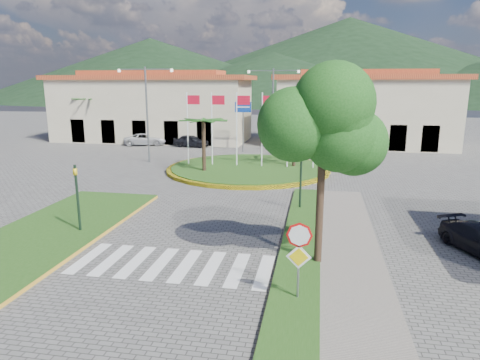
% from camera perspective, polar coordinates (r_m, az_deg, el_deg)
% --- Properties ---
extents(ground, '(160.00, 160.00, 0.00)m').
position_cam_1_polar(ground, '(13.50, -15.21, -17.65)').
color(ground, '#5B5957').
rests_on(ground, ground).
extents(sidewalk_right, '(4.00, 28.00, 0.15)m').
position_cam_1_polar(sidewalk_right, '(14.09, 12.29, -15.75)').
color(sidewalk_right, gray).
rests_on(sidewalk_right, ground).
extents(verge_right, '(1.60, 28.00, 0.18)m').
position_cam_1_polar(verge_right, '(14.08, 7.23, -15.49)').
color(verge_right, '#224C15').
rests_on(verge_right, ground).
extents(median_left, '(5.00, 14.00, 0.18)m').
position_cam_1_polar(median_left, '(21.30, -24.20, -6.53)').
color(median_left, '#224C15').
rests_on(median_left, ground).
extents(crosswalk, '(8.00, 3.00, 0.01)m').
position_cam_1_polar(crosswalk, '(16.77, -9.25, -11.02)').
color(crosswalk, silver).
rests_on(crosswalk, ground).
extents(roundabout_island, '(12.70, 12.70, 6.00)m').
position_cam_1_polar(roundabout_island, '(33.48, 1.09, 1.57)').
color(roundabout_island, yellow).
rests_on(roundabout_island, ground).
extents(stop_sign, '(0.80, 0.11, 2.65)m').
position_cam_1_polar(stop_sign, '(13.32, 7.86, -9.14)').
color(stop_sign, slate).
rests_on(stop_sign, ground).
extents(deciduous_tree, '(3.60, 3.60, 6.80)m').
position_cam_1_polar(deciduous_tree, '(15.47, 11.04, 6.78)').
color(deciduous_tree, black).
rests_on(deciduous_tree, ground).
extents(traffic_light_left, '(0.15, 0.18, 3.20)m').
position_cam_1_polar(traffic_light_left, '(20.49, -20.90, -1.56)').
color(traffic_light_left, black).
rests_on(traffic_light_left, ground).
extents(traffic_light_right, '(0.15, 0.18, 3.20)m').
position_cam_1_polar(traffic_light_right, '(22.92, 8.11, 0.64)').
color(traffic_light_right, black).
rests_on(traffic_light_right, ground).
extents(traffic_light_far, '(0.18, 0.15, 3.20)m').
position_cam_1_polar(traffic_light_far, '(36.80, 14.57, 4.98)').
color(traffic_light_far, black).
rests_on(traffic_light_far, ground).
extents(direction_sign_west, '(1.60, 0.14, 5.20)m').
position_cam_1_polar(direction_sign_west, '(42.13, 0.41, 8.52)').
color(direction_sign_west, slate).
rests_on(direction_sign_west, ground).
extents(direction_sign_east, '(1.60, 0.14, 5.20)m').
position_cam_1_polar(direction_sign_east, '(41.55, 7.28, 8.36)').
color(direction_sign_east, slate).
rests_on(direction_sign_east, ground).
extents(street_lamp_centre, '(4.80, 0.16, 8.00)m').
position_cam_1_polar(street_lamp_centre, '(40.68, 4.39, 9.69)').
color(street_lamp_centre, slate).
rests_on(street_lamp_centre, ground).
extents(street_lamp_west, '(4.80, 0.16, 8.00)m').
position_cam_1_polar(street_lamp_west, '(37.33, -12.31, 9.15)').
color(street_lamp_west, slate).
rests_on(street_lamp_west, ground).
extents(building_left, '(23.32, 9.54, 8.05)m').
position_cam_1_polar(building_left, '(52.19, -11.46, 9.54)').
color(building_left, beige).
rests_on(building_left, ground).
extents(building_right, '(19.08, 9.54, 8.05)m').
position_cam_1_polar(building_right, '(48.69, 16.15, 9.06)').
color(building_right, beige).
rests_on(building_right, ground).
extents(hill_far_west, '(140.00, 140.00, 22.00)m').
position_cam_1_polar(hill_far_west, '(162.10, -11.74, 14.17)').
color(hill_far_west, black).
rests_on(hill_far_west, ground).
extents(hill_far_mid, '(180.00, 180.00, 30.00)m').
position_cam_1_polar(hill_far_mid, '(170.86, 14.23, 15.32)').
color(hill_far_mid, black).
rests_on(hill_far_mid, ground).
extents(hill_near_back, '(110.00, 110.00, 16.00)m').
position_cam_1_polar(hill_near_back, '(141.23, 4.36, 13.40)').
color(hill_near_back, black).
rests_on(hill_near_back, ground).
extents(white_van, '(5.00, 3.08, 1.29)m').
position_cam_1_polar(white_van, '(48.17, -12.40, 5.33)').
color(white_van, '#BABABC').
rests_on(white_van, ground).
extents(car_dark_a, '(3.98, 1.99, 1.30)m').
position_cam_1_polar(car_dark_a, '(46.03, -6.50, 5.21)').
color(car_dark_a, black).
rests_on(car_dark_a, ground).
extents(car_dark_b, '(3.91, 1.96, 1.23)m').
position_cam_1_polar(car_dark_b, '(46.45, 12.93, 4.99)').
color(car_dark_b, black).
rests_on(car_dark_b, ground).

